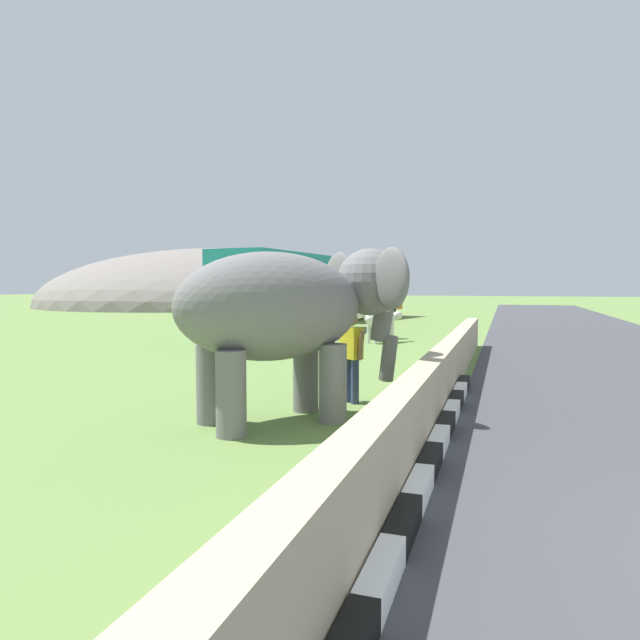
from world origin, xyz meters
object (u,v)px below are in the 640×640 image
Objects in this scene: elephant at (292,308)px; cow_near at (290,316)px; person_handler at (351,353)px; bus_orange at (354,286)px; cow_far at (379,317)px; cow_mid at (381,320)px; bus_teal at (292,287)px.

elephant is 2.02× the size of cow_near.
person_handler is 25.67m from bus_orange.
person_handler is at bearing -153.68° from cow_near.
cow_near is at bearing 92.33° from cow_far.
elephant is 0.41× the size of bus_orange.
cow_near is (12.01, 5.94, -0.06)m from person_handler.
cow_far is (13.72, 1.58, -0.93)m from elephant.
person_handler reaches higher than cow_mid.
bus_orange is 5.27× the size of cow_mid.
cow_near and cow_mid have the same top height.
cow_mid is (10.74, 1.74, -0.06)m from person_handler.
cow_mid and cow_far have the same top height.
bus_orange is at bearing 2.62° from cow_near.
cow_far is (-1.09, -4.20, -1.21)m from bus_teal.
cow_mid is at bearing -161.21° from bus_orange.
bus_orange reaches higher than person_handler.
person_handler is at bearing -170.78° from cow_mid.
elephant reaches higher than cow_mid.
elephant is 2.14× the size of cow_mid.
person_handler is 0.17× the size of bus_teal.
bus_orange is 4.97× the size of cow_near.
elephant is 15.90m from bus_teal.
bus_teal is 1.78m from cow_near.
bus_orange reaches higher than cow_near.
cow_mid is at bearing 5.52° from elephant.
bus_teal is 11.54m from bus_orange.
elephant is 27.02m from bus_orange.
cow_mid is at bearing 9.22° from person_handler.
person_handler is 0.86× the size of cow_near.
cow_mid is (-2.52, -4.59, -1.21)m from bus_teal.
cow_mid is at bearing -106.90° from cow_near.
bus_orange is at bearing 12.77° from elephant.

